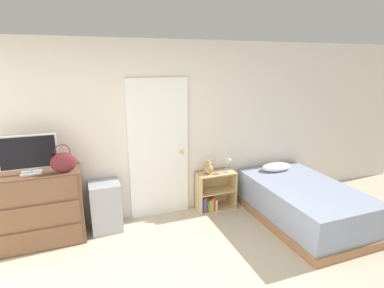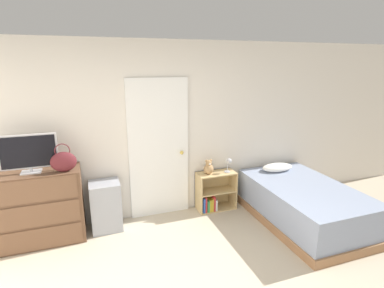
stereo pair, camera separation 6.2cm
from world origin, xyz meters
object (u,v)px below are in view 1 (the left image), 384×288
at_px(handbag, 64,162).
at_px(bookshelf, 213,194).
at_px(dresser, 40,208).
at_px(teddy_bear, 208,168).
at_px(desk_lamp, 228,163).
at_px(bed, 303,203).
at_px(tv, 28,154).
at_px(storage_bin, 106,206).

height_order(handbag, bookshelf, handbag).
relative_size(dresser, teddy_bear, 4.44).
relative_size(desk_lamp, bed, 0.12).
distance_m(tv, teddy_bear, 2.42).
bearing_deg(handbag, tv, 164.96).
distance_m(storage_bin, bookshelf, 1.63).
bearing_deg(storage_bin, handbag, -159.74).
xyz_separation_m(tv, handbag, (0.38, -0.10, -0.12)).
bearing_deg(bookshelf, storage_bin, -178.56).
relative_size(tv, desk_lamp, 2.84).
height_order(dresser, storage_bin, dresser).
height_order(dresser, bed, dresser).
relative_size(storage_bin, bed, 0.36).
relative_size(teddy_bear, desk_lamp, 1.02).
bearing_deg(desk_lamp, bookshelf, 169.28).
distance_m(dresser, bed, 3.55).
xyz_separation_m(tv, storage_bin, (0.83, 0.07, -0.86)).
xyz_separation_m(storage_bin, desk_lamp, (1.85, -0.00, 0.41)).
distance_m(dresser, teddy_bear, 2.34).
relative_size(handbag, storage_bin, 0.52).
distance_m(teddy_bear, desk_lamp, 0.32).
relative_size(bookshelf, bed, 0.32).
bearing_deg(dresser, teddy_bear, 2.04).
relative_size(dresser, storage_bin, 1.49).
height_order(storage_bin, teddy_bear, teddy_bear).
height_order(tv, handbag, tv).
bearing_deg(bed, dresser, 168.58).
relative_size(dresser, handbag, 2.89).
height_order(handbag, desk_lamp, handbag).
height_order(tv, storage_bin, tv).
xyz_separation_m(dresser, bookshelf, (2.42, 0.09, -0.23)).
bearing_deg(tv, bookshelf, 2.47).
distance_m(handbag, teddy_bear, 2.03).
bearing_deg(storage_bin, bookshelf, 1.44).
relative_size(dresser, bed, 0.54).
xyz_separation_m(tv, desk_lamp, (2.68, 0.06, -0.45)).
xyz_separation_m(dresser, teddy_bear, (2.33, 0.08, 0.22)).
distance_m(dresser, bookshelf, 2.43).
height_order(storage_bin, bookshelf, storage_bin).
xyz_separation_m(storage_bin, teddy_bear, (1.54, 0.04, 0.36)).
height_order(storage_bin, desk_lamp, desk_lamp).
bearing_deg(tv, bed, -11.00).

